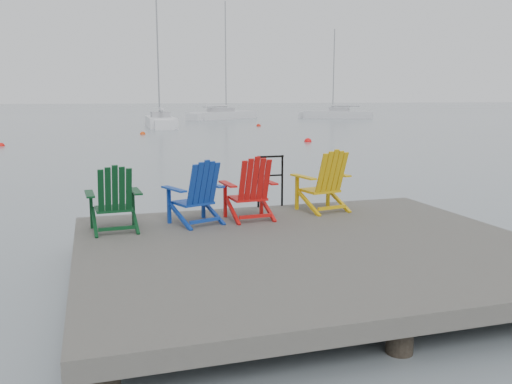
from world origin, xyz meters
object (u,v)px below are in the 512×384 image
object	(u,v)px
sailboat_near	(160,122)
buoy_a	(308,142)
handrail	(270,176)
chair_green	(114,198)
chair_blue	(197,192)
chair_red	(250,188)
sailboat_mid	(223,116)
chair_yellow	(324,181)
buoy_b	(1,146)
buoy_c	(259,126)
buoy_d	(143,134)
sailboat_far	(336,115)

from	to	relation	value
sailboat_near	buoy_a	world-z (taller)	sailboat_near
handrail	chair_green	xyz separation A→B (m)	(-2.69, -1.07, -0.06)
sailboat_near	chair_blue	bearing A→B (deg)	-93.51
chair_green	chair_blue	xyz separation A→B (m)	(1.21, 0.11, 0.01)
chair_green	chair_red	distance (m)	2.07
chair_green	buoy_a	distance (m)	22.35
sailboat_mid	buoy_a	distance (m)	31.70
chair_blue	chair_red	world-z (taller)	chair_red
chair_red	sailboat_mid	size ratio (longest dim) A/B	0.08
handrail	sailboat_mid	bearing A→B (deg)	77.43
chair_yellow	sailboat_mid	size ratio (longest dim) A/B	0.08
chair_blue	buoy_b	distance (m)	22.14
handrail	sailboat_mid	size ratio (longest dim) A/B	0.07
chair_blue	chair_green	bearing A→B (deg)	164.52
chair_yellow	sailboat_near	bearing A→B (deg)	75.92
chair_yellow	buoy_a	size ratio (longest dim) A/B	2.53
chair_red	buoy_c	xyz separation A→B (m)	(11.02, 35.23, -1.00)
sailboat_near	buoy_d	world-z (taller)	sailboat_near
sailboat_near	buoy_d	xyz separation A→B (m)	(-2.22, -8.81, -0.36)
buoy_d	handrail	bearing A→B (deg)	-90.54
buoy_c	chair_yellow	bearing A→B (deg)	-105.43
chair_green	chair_red	size ratio (longest dim) A/B	0.97
sailboat_near	handrail	bearing A→B (deg)	-91.33
chair_yellow	buoy_c	xyz separation A→B (m)	(9.65, 34.98, -1.02)
chair_blue	buoy_a	world-z (taller)	chair_blue
handrail	buoy_c	size ratio (longest dim) A/B	2.32
chair_green	buoy_d	size ratio (longest dim) A/B	2.64
sailboat_mid	buoy_c	bearing A→B (deg)	-41.30
buoy_b	chair_blue	bearing A→B (deg)	-74.89
sailboat_near	buoy_b	size ratio (longest dim) A/B	32.64
handrail	buoy_a	distance (m)	20.19
sailboat_near	sailboat_far	distance (m)	24.89
buoy_c	buoy_d	distance (m)	12.50
sailboat_near	sailboat_far	size ratio (longest dim) A/B	1.08
chair_red	buoy_b	bearing A→B (deg)	103.28
chair_yellow	buoy_d	distance (m)	27.69
sailboat_near	buoy_c	size ratio (longest dim) A/B	28.29
sailboat_mid	chair_red	bearing A→B (deg)	-51.58
buoy_d	sailboat_near	bearing A→B (deg)	75.83
chair_yellow	sailboat_far	bearing A→B (deg)	53.23
handrail	chair_yellow	xyz separation A→B (m)	(0.74, -0.64, -0.02)
chair_red	buoy_b	world-z (taller)	chair_red
sailboat_far	buoy_b	distance (m)	41.91
buoy_b	buoy_c	bearing A→B (deg)	38.32
buoy_d	sailboat_far	bearing A→B (deg)	41.87
buoy_c	chair_red	bearing A→B (deg)	-107.37
sailboat_near	buoy_a	bearing A→B (deg)	-69.01
chair_red	buoy_d	world-z (taller)	chair_red
sailboat_far	buoy_c	world-z (taller)	sailboat_far
sailboat_mid	buoy_d	bearing A→B (deg)	-63.96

